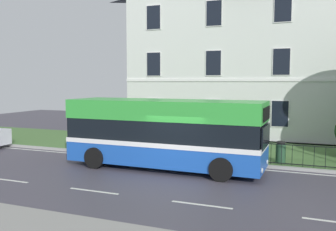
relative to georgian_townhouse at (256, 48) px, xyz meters
name	(u,v)px	position (x,y,z in m)	size (l,w,h in m)	color
ground_plane	(176,176)	(-1.20, -13.89, -6.39)	(60.00, 56.00, 0.18)	#44404B
georgian_townhouse	(256,48)	(0.00, 0.00, 0.00)	(17.63, 8.29, 12.46)	silver
iron_verge_railing	(222,150)	(0.00, -10.79, -5.76)	(14.80, 0.04, 0.97)	black
single_decker_bus	(165,132)	(-2.13, -12.81, -4.75)	(8.91, 2.82, 3.09)	#1C50B5
litter_bin	(281,152)	(2.70, -10.34, -5.74)	(0.46, 0.46, 1.04)	#23472D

